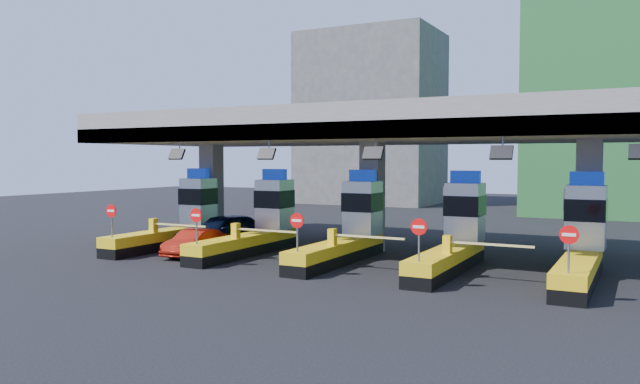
% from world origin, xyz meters
% --- Properties ---
extents(ground, '(120.00, 120.00, 0.00)m').
position_xyz_m(ground, '(0.00, 0.00, 0.00)').
color(ground, black).
rests_on(ground, ground).
extents(toll_canopy, '(28.00, 12.09, 7.00)m').
position_xyz_m(toll_canopy, '(0.00, 2.87, 6.13)').
color(toll_canopy, slate).
rests_on(toll_canopy, ground).
extents(toll_lane_far_left, '(4.43, 8.00, 4.16)m').
position_xyz_m(toll_lane_far_left, '(-10.00, 0.28, 1.40)').
color(toll_lane_far_left, black).
rests_on(toll_lane_far_left, ground).
extents(toll_lane_left, '(4.43, 8.00, 4.16)m').
position_xyz_m(toll_lane_left, '(-5.00, 0.28, 1.40)').
color(toll_lane_left, black).
rests_on(toll_lane_left, ground).
extents(toll_lane_center, '(4.43, 8.00, 4.16)m').
position_xyz_m(toll_lane_center, '(0.00, 0.28, 1.40)').
color(toll_lane_center, black).
rests_on(toll_lane_center, ground).
extents(toll_lane_right, '(4.43, 8.00, 4.16)m').
position_xyz_m(toll_lane_right, '(5.00, 0.28, 1.40)').
color(toll_lane_right, black).
rests_on(toll_lane_right, ground).
extents(toll_lane_far_right, '(4.43, 8.00, 4.16)m').
position_xyz_m(toll_lane_far_right, '(10.00, 0.28, 1.40)').
color(toll_lane_far_right, black).
rests_on(toll_lane_far_right, ground).
extents(bg_building_concrete, '(14.00, 10.00, 18.00)m').
position_xyz_m(bg_building_concrete, '(-14.00, 36.00, 9.00)').
color(bg_building_concrete, '#4C4C49').
rests_on(bg_building_concrete, ground).
extents(van, '(3.69, 5.72, 1.81)m').
position_xyz_m(van, '(-7.43, 0.64, 0.91)').
color(van, black).
rests_on(van, ground).
extents(red_car, '(1.75, 3.99, 1.28)m').
position_xyz_m(red_car, '(-7.14, -2.12, 0.64)').
color(red_car, maroon).
rests_on(red_car, ground).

